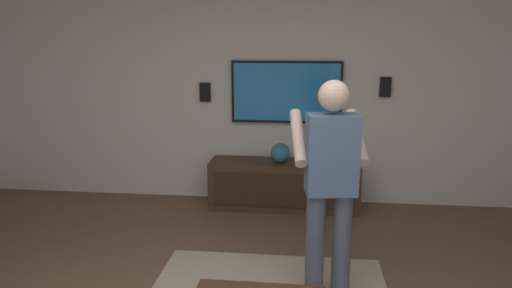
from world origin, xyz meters
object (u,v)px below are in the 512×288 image
Objects in this scene: media_console at (284,185)px; tv at (286,92)px; wall_speaker_left at (385,87)px; wall_speaker_right at (205,92)px; person_standing at (330,178)px; vase_round at (280,153)px.

tv is at bearing -180.00° from media_console.
media_console is 1.59m from wall_speaker_left.
wall_speaker_left reaches higher than wall_speaker_right.
person_standing is at bearing 12.90° from media_console.
media_console is at bearing 102.85° from wall_speaker_left.
tv reaches higher than vase_round.
tv is 5.78× the size of wall_speaker_right.
person_standing is 7.45× the size of vase_round.
tv is 1.11m from wall_speaker_left.
wall_speaker_left is (2.09, -0.69, 0.45)m from person_standing.
person_standing is (-1.83, -0.42, 0.66)m from media_console.
media_console is 7.73× the size of wall_speaker_left.
person_standing is 2.25m from wall_speaker_left.
media_console is 1.99m from person_standing.
wall_speaker_left is (0.25, -1.11, 1.11)m from media_console.
media_console is 1.34× the size of tv.
media_console is 7.73× the size of wall_speaker_right.
media_console is 0.39m from vase_round.
tv is 5.78× the size of vase_round.
wall_speaker_left is (0.28, -1.16, 0.73)m from vase_round.
media_console is at bearing -59.58° from vase_round.
wall_speaker_left is at bearing 102.85° from media_console.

